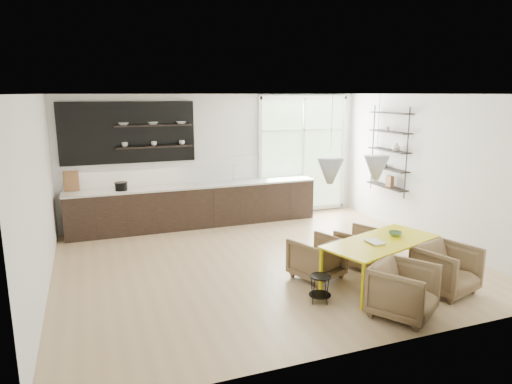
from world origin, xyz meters
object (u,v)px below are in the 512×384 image
object	(u,v)px
armchair_front_left	(403,291)
armchair_back_left	(316,258)
armchair_front_right	(446,269)
wire_stool	(320,285)
dining_table	(381,244)
armchair_back_right	(360,247)

from	to	relation	value
armchair_front_left	armchair_back_left	bearing A→B (deg)	73.38
armchair_front_left	armchair_front_right	distance (m)	1.15
armchair_back_left	armchair_front_right	size ratio (longest dim) A/B	0.92
armchair_front_right	wire_stool	world-z (taller)	armchair_front_right
armchair_front_left	armchair_front_right	size ratio (longest dim) A/B	0.99
armchair_front_right	wire_stool	size ratio (longest dim) A/B	1.99
dining_table	armchair_back_right	size ratio (longest dim) A/B	2.97
dining_table	armchair_front_right	size ratio (longest dim) A/B	2.65
armchair_front_left	armchair_front_right	bearing A→B (deg)	-12.80
dining_table	armchair_back_left	size ratio (longest dim) A/B	2.87
dining_table	armchair_back_right	world-z (taller)	dining_table
dining_table	armchair_back_left	distance (m)	1.04
armchair_back_right	armchair_front_right	world-z (taller)	armchair_front_right
dining_table	armchair_back_right	distance (m)	0.89
dining_table	armchair_front_left	world-z (taller)	armchair_front_left
armchair_front_left	wire_stool	world-z (taller)	armchair_front_left
armchair_front_left	armchair_front_right	xyz separation A→B (m)	(1.08, 0.40, 0.00)
dining_table	wire_stool	xyz separation A→B (m)	(-1.18, -0.25, -0.40)
armchair_back_left	wire_stool	size ratio (longest dim) A/B	1.84
armchair_back_right	armchair_front_right	distance (m)	1.52
armchair_back_right	armchair_front_left	distance (m)	1.87
armchair_back_right	armchair_front_left	size ratio (longest dim) A/B	0.90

